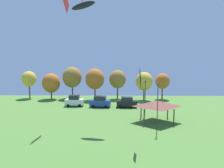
# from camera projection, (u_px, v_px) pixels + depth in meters

# --- Properties ---
(kite_flying_1) EXTENTS (0.20, 3.50, 3.50)m
(kite_flying_1) POSITION_uv_depth(u_px,v_px,m) (66.00, 3.00, 32.42)
(kite_flying_1) COLOR red
(kite_flying_4) EXTENTS (0.25, 2.47, 2.47)m
(kite_flying_4) POSITION_uv_depth(u_px,v_px,m) (140.00, 78.00, 23.76)
(kite_flying_4) COLOR black
(kite_flying_6) EXTENTS (2.93, 1.69, 1.10)m
(kite_flying_6) POSITION_uv_depth(u_px,v_px,m) (83.00, 5.00, 20.69)
(kite_flying_6) COLOR black
(parked_car_leftmost) EXTENTS (4.16, 2.10, 2.50)m
(parked_car_leftmost) POSITION_uv_depth(u_px,v_px,m) (74.00, 101.00, 45.11)
(parked_car_leftmost) COLOR silver
(parked_car_leftmost) RESTS_ON ground
(parked_car_second_from_left) EXTENTS (4.77, 2.44, 2.45)m
(parked_car_second_from_left) POSITION_uv_depth(u_px,v_px,m) (100.00, 102.00, 44.19)
(parked_car_second_from_left) COLOR #234299
(parked_car_second_from_left) RESTS_ON ground
(parked_car_third_from_left) EXTENTS (4.53, 2.13, 2.33)m
(parked_car_third_from_left) POSITION_uv_depth(u_px,v_px,m) (127.00, 102.00, 43.94)
(parked_car_third_from_left) COLOR black
(parked_car_third_from_left) RESTS_ON ground
(park_pavilion) EXTENTS (6.08, 4.91, 3.60)m
(park_pavilion) POSITION_uv_depth(u_px,v_px,m) (157.00, 104.00, 33.26)
(park_pavilion) COLOR brown
(park_pavilion) RESTS_ON ground
(light_post_0) EXTENTS (0.36, 0.20, 7.04)m
(light_post_0) POSITION_uv_depth(u_px,v_px,m) (158.00, 104.00, 28.66)
(light_post_0) COLOR #2D2D33
(light_post_0) RESTS_ON ground
(light_post_1) EXTENTS (0.36, 0.20, 6.51)m
(light_post_1) POSITION_uv_depth(u_px,v_px,m) (145.00, 96.00, 37.22)
(light_post_1) COLOR #2D2D33
(light_post_1) RESTS_ON ground
(treeline_tree_0) EXTENTS (3.84, 3.84, 7.46)m
(treeline_tree_0) POSITION_uv_depth(u_px,v_px,m) (29.00, 79.00, 54.81)
(treeline_tree_0) COLOR brown
(treeline_tree_0) RESTS_ON ground
(treeline_tree_1) EXTENTS (4.71, 4.71, 6.96)m
(treeline_tree_1) POSITION_uv_depth(u_px,v_px,m) (51.00, 83.00, 53.40)
(treeline_tree_1) COLOR brown
(treeline_tree_1) RESTS_ON ground
(treeline_tree_2) EXTENTS (5.17, 5.17, 8.63)m
(treeline_tree_2) POSITION_uv_depth(u_px,v_px,m) (72.00, 77.00, 54.69)
(treeline_tree_2) COLOR brown
(treeline_tree_2) RESTS_ON ground
(treeline_tree_3) EXTENTS (4.94, 4.94, 8.24)m
(treeline_tree_3) POSITION_uv_depth(u_px,v_px,m) (95.00, 79.00, 52.21)
(treeline_tree_3) COLOR brown
(treeline_tree_3) RESTS_ON ground
(treeline_tree_4) EXTENTS (4.48, 4.48, 7.81)m
(treeline_tree_4) POSITION_uv_depth(u_px,v_px,m) (118.00, 79.00, 53.77)
(treeline_tree_4) COLOR brown
(treeline_tree_4) RESTS_ON ground
(treeline_tree_5) EXTENTS (4.38, 4.38, 7.36)m
(treeline_tree_5) POSITION_uv_depth(u_px,v_px,m) (144.00, 81.00, 51.81)
(treeline_tree_5) COLOR brown
(treeline_tree_5) RESTS_ON ground
(treeline_tree_6) EXTENTS (3.80, 3.80, 6.94)m
(treeline_tree_6) POSITION_uv_depth(u_px,v_px,m) (163.00, 81.00, 53.49)
(treeline_tree_6) COLOR brown
(treeline_tree_6) RESTS_ON ground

